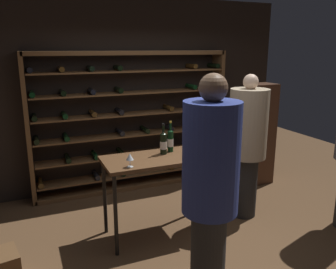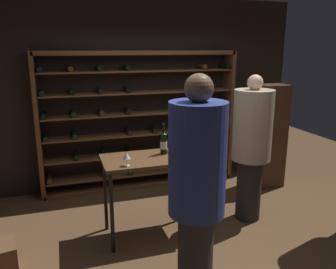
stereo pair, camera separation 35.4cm
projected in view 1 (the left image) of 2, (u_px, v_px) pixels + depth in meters
ground_plane at (190, 236)px, 4.13m from camera, size 9.92×9.92×0.00m
back_wall at (136, 94)px, 5.52m from camera, size 5.03×0.10×2.96m
wine_rack at (132, 122)px, 5.38m from camera, size 3.11×0.32×2.16m
tasting_table at (156, 166)px, 4.01m from camera, size 1.23×0.62×0.97m
person_host_in_suit at (247, 140)px, 4.43m from camera, size 0.49×0.49×1.89m
person_bystander_dark_jacket at (210, 184)px, 2.84m from camera, size 0.47×0.47×2.02m
display_cabinet at (259, 134)px, 5.64m from camera, size 0.44×0.36×1.65m
wine_bottle_red_label at (163, 143)px, 4.06m from camera, size 0.08×0.08×0.37m
wine_bottle_amber_reserve at (170, 140)px, 4.16m from camera, size 0.07×0.07×0.38m
wine_glass_stemmed_right at (130, 157)px, 3.62m from camera, size 0.08×0.08×0.15m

